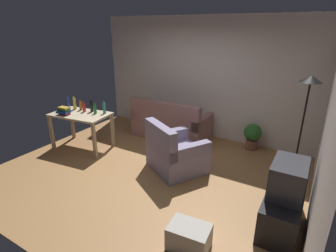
# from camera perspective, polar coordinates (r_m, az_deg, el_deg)

# --- Properties ---
(ground_plane) EXTENTS (5.20, 4.40, 0.02)m
(ground_plane) POSITION_cam_1_polar(r_m,az_deg,el_deg) (4.84, -4.10, -10.07)
(ground_plane) COLOR #9E7042
(wall_rear) EXTENTS (5.20, 0.10, 2.70)m
(wall_rear) POSITION_cam_1_polar(r_m,az_deg,el_deg) (6.18, 7.36, 10.23)
(wall_rear) COLOR silver
(wall_rear) RESTS_ON ground_plane
(wall_right) EXTENTS (0.10, 4.40, 2.70)m
(wall_right) POSITION_cam_1_polar(r_m,az_deg,el_deg) (3.57, 32.07, -0.70)
(wall_right) COLOR beige
(wall_right) RESTS_ON ground_plane
(couch) EXTENTS (1.74, 0.84, 0.92)m
(couch) POSITION_cam_1_polar(r_m,az_deg,el_deg) (6.14, 0.47, 0.23)
(couch) COLOR #996B66
(couch) RESTS_ON ground_plane
(tv_stand) EXTENTS (0.44, 1.10, 0.48)m
(tv_stand) POSITION_cam_1_polar(r_m,az_deg,el_deg) (3.89, 23.54, -16.15)
(tv_stand) COLOR black
(tv_stand) RESTS_ON ground_plane
(tv) EXTENTS (0.41, 0.60, 0.44)m
(tv) POSITION_cam_1_polar(r_m,az_deg,el_deg) (3.64, 24.63, -10.31)
(tv) COLOR #2D2D33
(tv) RESTS_ON tv_stand
(torchiere_lamp) EXTENTS (0.32, 0.32, 1.81)m
(torchiere_lamp) POSITION_cam_1_polar(r_m,az_deg,el_deg) (4.42, 27.79, 4.58)
(torchiere_lamp) COLOR black
(torchiere_lamp) RESTS_ON ground_plane
(desk) EXTENTS (1.28, 0.84, 0.76)m
(desk) POSITION_cam_1_polar(r_m,az_deg,el_deg) (5.83, -18.33, 1.56)
(desk) COLOR #C6B28E
(desk) RESTS_ON ground_plane
(potted_plant) EXTENTS (0.36, 0.36, 0.57)m
(potted_plant) POSITION_cam_1_polar(r_m,az_deg,el_deg) (5.80, 17.79, -1.85)
(potted_plant) COLOR brown
(potted_plant) RESTS_ON ground_plane
(armchair) EXTENTS (1.20, 1.18, 0.92)m
(armchair) POSITION_cam_1_polar(r_m,az_deg,el_deg) (4.76, 1.41, -5.99)
(armchair) COLOR gray
(armchair) RESTS_ON ground_plane
(storage_box) EXTENTS (0.51, 0.38, 0.30)m
(storage_box) POSITION_cam_1_polar(r_m,az_deg,el_deg) (3.36, 4.59, -22.80)
(storage_box) COLOR #A8A399
(storage_box) RESTS_ON ground_plane
(bottle_blue) EXTENTS (0.05, 0.05, 0.27)m
(bottle_blue) POSITION_cam_1_polar(r_m,az_deg,el_deg) (6.19, -20.75, 4.60)
(bottle_blue) COLOR #2347A3
(bottle_blue) RESTS_ON desk
(bottle_squat) EXTENTS (0.07, 0.07, 0.28)m
(bottle_squat) POSITION_cam_1_polar(r_m,az_deg,el_deg) (6.11, -19.57, 4.60)
(bottle_squat) COLOR #BCB24C
(bottle_squat) RESTS_ON desk
(bottle_amber) EXTENTS (0.06, 0.06, 0.22)m
(bottle_amber) POSITION_cam_1_polar(r_m,az_deg,el_deg) (6.02, -18.38, 4.19)
(bottle_amber) COLOR #9E6019
(bottle_amber) RESTS_ON desk
(bottle_red) EXTENTS (0.06, 0.06, 0.22)m
(bottle_red) POSITION_cam_1_polar(r_m,az_deg,el_deg) (5.87, -17.71, 3.86)
(bottle_red) COLOR #AD2323
(bottle_red) RESTS_ON desk
(bottle_dark) EXTENTS (0.07, 0.07, 0.28)m
(bottle_dark) POSITION_cam_1_polar(r_m,az_deg,el_deg) (5.83, -16.20, 4.19)
(bottle_dark) COLOR black
(bottle_dark) RESTS_ON desk
(bottle_green) EXTENTS (0.06, 0.06, 0.21)m
(bottle_green) POSITION_cam_1_polar(r_m,az_deg,el_deg) (5.68, -15.49, 3.51)
(bottle_green) COLOR #1E722D
(bottle_green) RESTS_ON desk
(bottle_tall) EXTENTS (0.06, 0.06, 0.26)m
(bottle_tall) POSITION_cam_1_polar(r_m,az_deg,el_deg) (5.64, -13.62, 3.79)
(bottle_tall) COLOR teal
(bottle_tall) RESTS_ON desk
(book_stack) EXTENTS (0.28, 0.22, 0.16)m
(book_stack) POSITION_cam_1_polar(r_m,az_deg,el_deg) (5.83, -21.60, 3.08)
(book_stack) COLOR maroon
(book_stack) RESTS_ON desk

